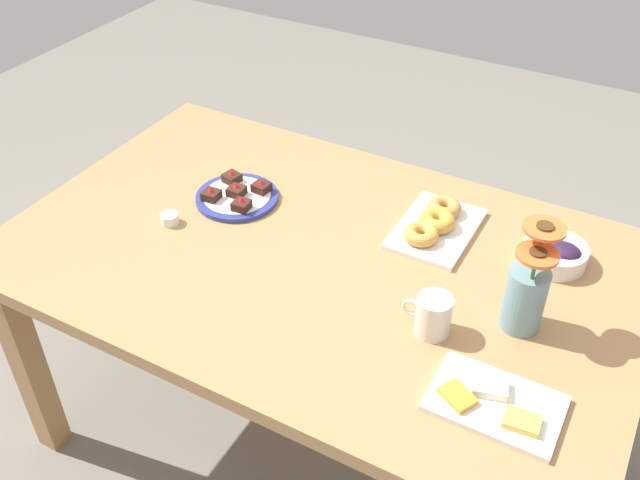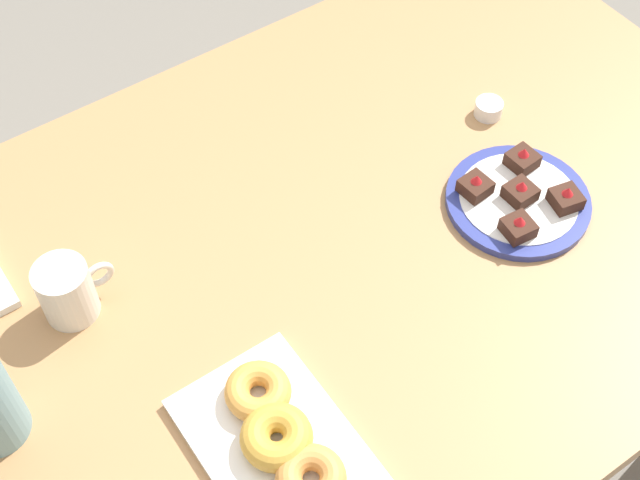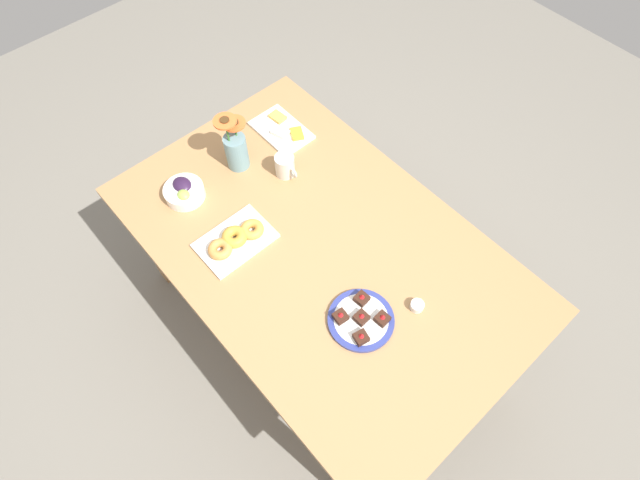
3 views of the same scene
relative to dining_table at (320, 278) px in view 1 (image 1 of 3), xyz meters
The scene contains 9 objects.
ground_plane 0.65m from the dining_table, ahead, with size 6.00×6.00×0.00m, color slate.
dining_table is the anchor object (origin of this frame).
coffee_mug 0.40m from the dining_table, 160.40° to the left, with size 0.11×0.08×0.10m.
grape_bowl 0.59m from the dining_table, 155.05° to the right, with size 0.16×0.16×0.07m.
cheese_platter 0.61m from the dining_table, 154.21° to the left, with size 0.26×0.17×0.03m.
croissant_platter 0.33m from the dining_table, 134.35° to the right, with size 0.19×0.28×0.05m.
jam_cup_honey 0.43m from the dining_table, 11.50° to the left, with size 0.05×0.05×0.03m.
dessert_plate 0.35m from the dining_table, 16.74° to the right, with size 0.23×0.23×0.05m.
flower_vase 0.55m from the dining_table, behind, with size 0.10×0.13×0.27m.
Camera 1 is at (-0.68, 1.23, 1.87)m, focal length 40.00 mm.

